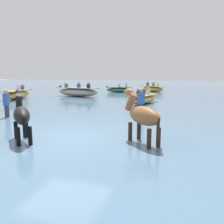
{
  "coord_description": "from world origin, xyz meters",
  "views": [
    {
      "loc": [
        3.69,
        -6.42,
        2.35
      ],
      "look_at": [
        0.87,
        2.14,
        0.85
      ],
      "focal_mm": 38.06,
      "sensor_mm": 36.0,
      "label": 1
    }
  ],
  "objects_px": {
    "boat_far_inshore": "(152,89)",
    "boat_far_offshore": "(119,90)",
    "horse_lead_chestnut": "(142,117)",
    "boat_distant_west": "(144,99)",
    "person_wading_close": "(7,106)",
    "person_wading_mid": "(141,104)",
    "boat_mid_channel": "(78,92)",
    "horse_trailing_black": "(21,116)",
    "boat_mid_outer": "(17,94)"
  },
  "relations": [
    {
      "from": "person_wading_mid",
      "to": "person_wading_close",
      "type": "relative_size",
      "value": 1.0
    },
    {
      "from": "person_wading_mid",
      "to": "boat_far_inshore",
      "type": "bearing_deg",
      "value": 96.51
    },
    {
      "from": "boat_distant_west",
      "to": "boat_mid_outer",
      "type": "bearing_deg",
      "value": -177.97
    },
    {
      "from": "horse_trailing_black",
      "to": "boat_distant_west",
      "type": "xyz_separation_m",
      "value": [
        1.78,
        9.73,
        -0.44
      ]
    },
    {
      "from": "boat_far_inshore",
      "to": "boat_mid_outer",
      "type": "bearing_deg",
      "value": -129.99
    },
    {
      "from": "horse_trailing_black",
      "to": "person_wading_close",
      "type": "height_order",
      "value": "horse_trailing_black"
    },
    {
      "from": "boat_far_offshore",
      "to": "horse_lead_chestnut",
      "type": "bearing_deg",
      "value": -71.41
    },
    {
      "from": "boat_far_offshore",
      "to": "person_wading_mid",
      "type": "relative_size",
      "value": 1.69
    },
    {
      "from": "boat_far_offshore",
      "to": "boat_mid_outer",
      "type": "relative_size",
      "value": 0.83
    },
    {
      "from": "horse_lead_chestnut",
      "to": "person_wading_close",
      "type": "height_order",
      "value": "horse_lead_chestnut"
    },
    {
      "from": "horse_trailing_black",
      "to": "boat_distant_west",
      "type": "relative_size",
      "value": 0.57
    },
    {
      "from": "horse_lead_chestnut",
      "to": "boat_far_inshore",
      "type": "bearing_deg",
      "value": 97.79
    },
    {
      "from": "boat_far_offshore",
      "to": "boat_distant_west",
      "type": "distance_m",
      "value": 9.1
    },
    {
      "from": "boat_far_inshore",
      "to": "boat_mid_outer",
      "type": "distance_m",
      "value": 13.74
    },
    {
      "from": "boat_far_inshore",
      "to": "boat_distant_west",
      "type": "bearing_deg",
      "value": -84.54
    },
    {
      "from": "horse_trailing_black",
      "to": "boat_mid_outer",
      "type": "distance_m",
      "value": 12.35
    },
    {
      "from": "boat_mid_channel",
      "to": "person_wading_mid",
      "type": "distance_m",
      "value": 10.0
    },
    {
      "from": "horse_lead_chestnut",
      "to": "horse_trailing_black",
      "type": "relative_size",
      "value": 1.02
    },
    {
      "from": "horse_trailing_black",
      "to": "boat_mid_outer",
      "type": "relative_size",
      "value": 0.55
    },
    {
      "from": "horse_trailing_black",
      "to": "person_wading_mid",
      "type": "bearing_deg",
      "value": 65.28
    },
    {
      "from": "horse_trailing_black",
      "to": "boat_far_offshore",
      "type": "relative_size",
      "value": 0.66
    },
    {
      "from": "person_wading_mid",
      "to": "person_wading_close",
      "type": "height_order",
      "value": "same"
    },
    {
      "from": "horse_lead_chestnut",
      "to": "boat_far_inshore",
      "type": "xyz_separation_m",
      "value": [
        -2.6,
        19.02,
        -0.45
      ]
    },
    {
      "from": "person_wading_close",
      "to": "boat_distant_west",
      "type": "bearing_deg",
      "value": 53.37
    },
    {
      "from": "boat_far_offshore",
      "to": "boat_distant_west",
      "type": "xyz_separation_m",
      "value": [
        4.08,
        -8.14,
        0.02
      ]
    },
    {
      "from": "boat_far_inshore",
      "to": "boat_distant_west",
      "type": "relative_size",
      "value": 0.94
    },
    {
      "from": "boat_mid_channel",
      "to": "boat_mid_outer",
      "type": "bearing_deg",
      "value": -138.05
    },
    {
      "from": "boat_mid_channel",
      "to": "person_wading_close",
      "type": "bearing_deg",
      "value": -82.98
    },
    {
      "from": "boat_distant_west",
      "to": "horse_trailing_black",
      "type": "bearing_deg",
      "value": -100.38
    },
    {
      "from": "person_wading_mid",
      "to": "boat_distant_west",
      "type": "bearing_deg",
      "value": 98.95
    },
    {
      "from": "horse_lead_chestnut",
      "to": "boat_mid_channel",
      "type": "bearing_deg",
      "value": 123.73
    },
    {
      "from": "boat_far_inshore",
      "to": "boat_mid_outer",
      "type": "relative_size",
      "value": 0.91
    },
    {
      "from": "boat_mid_outer",
      "to": "boat_far_inshore",
      "type": "bearing_deg",
      "value": 50.01
    },
    {
      "from": "boat_far_inshore",
      "to": "boat_far_offshore",
      "type": "bearing_deg",
      "value": -146.71
    },
    {
      "from": "boat_mid_outer",
      "to": "boat_mid_channel",
      "type": "relative_size",
      "value": 0.85
    },
    {
      "from": "horse_trailing_black",
      "to": "boat_far_offshore",
      "type": "distance_m",
      "value": 18.02
    },
    {
      "from": "boat_distant_west",
      "to": "person_wading_close",
      "type": "height_order",
      "value": "person_wading_close"
    },
    {
      "from": "boat_distant_west",
      "to": "person_wading_mid",
      "type": "bearing_deg",
      "value": -81.05
    },
    {
      "from": "horse_lead_chestnut",
      "to": "boat_mid_channel",
      "type": "distance_m",
      "value": 14.11
    },
    {
      "from": "boat_distant_west",
      "to": "person_wading_close",
      "type": "bearing_deg",
      "value": -126.63
    },
    {
      "from": "horse_trailing_black",
      "to": "boat_mid_channel",
      "type": "xyz_separation_m",
      "value": [
        -4.42,
        12.61,
        -0.35
      ]
    },
    {
      "from": "horse_lead_chestnut",
      "to": "boat_far_offshore",
      "type": "xyz_separation_m",
      "value": [
        -5.71,
        16.98,
        -0.49
      ]
    },
    {
      "from": "boat_far_inshore",
      "to": "person_wading_mid",
      "type": "distance_m",
      "value": 14.64
    },
    {
      "from": "boat_mid_outer",
      "to": "person_wading_mid",
      "type": "distance_m",
      "value": 11.23
    },
    {
      "from": "boat_far_offshore",
      "to": "horse_trailing_black",
      "type": "bearing_deg",
      "value": -82.66
    },
    {
      "from": "boat_far_inshore",
      "to": "boat_mid_channel",
      "type": "distance_m",
      "value": 8.97
    },
    {
      "from": "boat_mid_channel",
      "to": "horse_trailing_black",
      "type": "bearing_deg",
      "value": -70.68
    },
    {
      "from": "person_wading_close",
      "to": "boat_mid_outer",
      "type": "bearing_deg",
      "value": 126.78
    },
    {
      "from": "horse_lead_chestnut",
      "to": "boat_mid_outer",
      "type": "xyz_separation_m",
      "value": [
        -11.43,
        8.5,
        -0.42
      ]
    },
    {
      "from": "boat_mid_channel",
      "to": "person_wading_mid",
      "type": "xyz_separation_m",
      "value": [
        6.89,
        -7.25,
        0.14
      ]
    }
  ]
}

